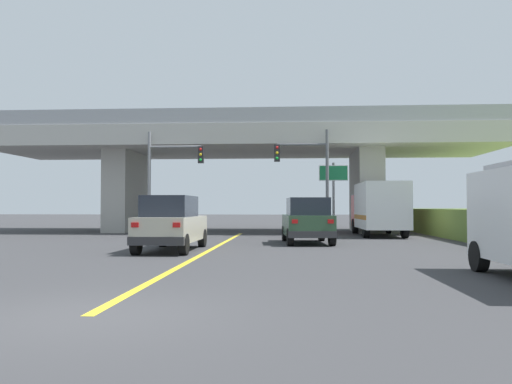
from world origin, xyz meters
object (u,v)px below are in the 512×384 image
Objects in this scene: suv_lead at (172,223)px; traffic_signal_nearside at (310,169)px; traffic_signal_farside at (167,171)px; highway_sign at (333,181)px; box_truck at (379,208)px; suv_crossing at (307,221)px.

suv_lead is 0.81× the size of traffic_signal_nearside.
traffic_signal_nearside is at bearing -0.88° from traffic_signal_farside.
suv_lead is at bearing -75.64° from traffic_signal_farside.
suv_lead is at bearing -120.17° from highway_sign.
traffic_signal_farside is (-2.67, 10.44, 2.70)m from suv_lead.
highway_sign is (1.45, 1.62, -0.59)m from traffic_signal_nearside.
box_truck is 1.63× the size of highway_sign.
traffic_signal_farside is at bearing 137.14° from suv_crossing.
traffic_signal_nearside is 8.16m from traffic_signal_farside.
traffic_signal_nearside is (-3.85, -0.27, 2.16)m from box_truck.
traffic_signal_nearside is (5.49, 10.31, 2.71)m from suv_lead.
traffic_signal_farside is at bearing 179.12° from traffic_signal_nearside.
suv_crossing is at bearing -123.63° from box_truck.
highway_sign is (6.93, 11.93, 2.11)m from suv_lead.
traffic_signal_farside is 1.40× the size of highway_sign.
highway_sign reaches higher than suv_lead.
suv_lead is at bearing -118.02° from traffic_signal_nearside.
box_truck reaches higher than suv_crossing.
suv_lead is 0.81× the size of traffic_signal_farside.
traffic_signal_farside is (-7.79, 6.19, 2.70)m from suv_crossing.
suv_lead is 13.96m from highway_sign.
suv_lead is at bearing -144.73° from suv_crossing.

